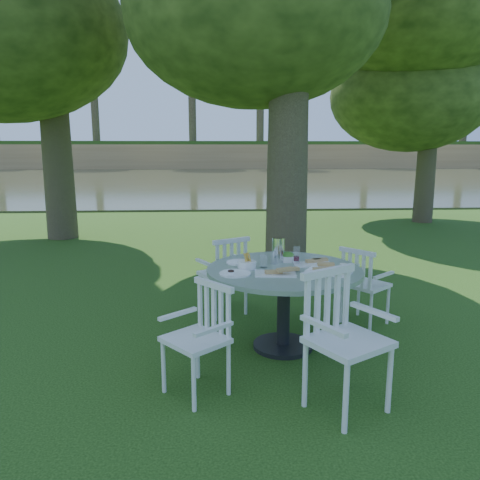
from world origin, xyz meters
name	(u,v)px	position (x,y,z in m)	size (l,w,h in m)	color
ground	(241,319)	(0.00, 0.00, 0.00)	(140.00, 140.00, 0.00)	#15370B
table	(284,283)	(0.35, -0.78, 0.63)	(1.42, 1.42, 0.77)	black
chair_ne	(361,281)	(1.25, -0.25, 0.49)	(0.57, 0.57, 0.83)	white
chair_nw	(227,270)	(-0.15, 0.13, 0.53)	(0.60, 0.59, 0.89)	white
chair_sw	(204,329)	(-0.38, -1.52, 0.50)	(0.58, 0.58, 0.85)	white
chair_se	(338,328)	(0.59, -1.77, 0.59)	(0.67, 0.66, 1.00)	white
tableware	(279,261)	(0.30, -0.70, 0.82)	(1.19, 0.75, 0.24)	white
river	(217,180)	(0.00, 23.00, 0.00)	(100.00, 28.00, 0.12)	#31351F
far_bank	(216,90)	(0.28, 41.12, 7.25)	(100.00, 18.00, 15.20)	#A27B4B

